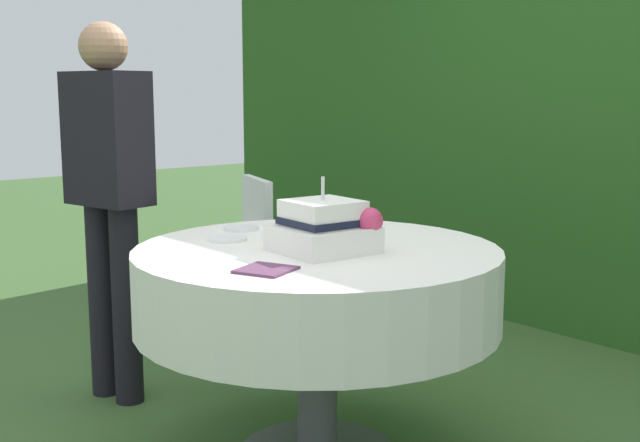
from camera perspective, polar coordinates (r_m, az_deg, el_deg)
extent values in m
cylinder|color=#4C4C51|center=(2.89, -0.20, -9.79)|extent=(0.14, 0.14, 0.75)
cylinder|color=olive|center=(2.79, -0.20, -2.26)|extent=(1.26, 1.26, 0.03)
cylinder|color=white|center=(2.82, -0.20, -4.68)|extent=(1.29, 1.29, 0.28)
cube|color=white|center=(2.71, 0.21, -1.28)|extent=(0.32, 0.32, 0.09)
cube|color=white|center=(2.70, 0.21, 0.57)|extent=(0.24, 0.24, 0.09)
cube|color=black|center=(2.70, 0.21, -0.02)|extent=(0.25, 0.25, 0.02)
sphere|color=#D13866|center=(2.68, 3.58, 0.02)|extent=(0.09, 0.09, 0.09)
cylinder|color=silver|center=(2.69, 0.21, 2.34)|extent=(0.01, 0.01, 0.08)
cylinder|color=white|center=(3.16, -2.84, -0.48)|extent=(0.13, 0.13, 0.01)
cylinder|color=white|center=(2.94, -6.64, -1.27)|extent=(0.14, 0.14, 0.01)
cylinder|color=white|center=(3.29, -0.17, -0.08)|extent=(0.15, 0.15, 0.01)
cylinder|color=white|center=(3.16, -5.65, -0.52)|extent=(0.14, 0.14, 0.01)
cube|color=#603856|center=(2.43, -3.89, -3.50)|extent=(0.20, 0.20, 0.01)
cylinder|color=white|center=(4.19, -9.57, -5.98)|extent=(0.03, 0.03, 0.45)
cylinder|color=white|center=(3.89, -8.58, -7.16)|extent=(0.03, 0.03, 0.45)
cylinder|color=white|center=(4.27, -5.34, -5.62)|extent=(0.03, 0.03, 0.45)
cylinder|color=white|center=(3.97, -4.04, -6.74)|extent=(0.03, 0.03, 0.45)
cube|color=white|center=(4.02, -6.95, -2.99)|extent=(0.51, 0.51, 0.04)
cube|color=white|center=(4.02, -4.53, 0.26)|extent=(0.39, 0.17, 0.40)
cylinder|color=black|center=(3.60, -15.32, -5.45)|extent=(0.12, 0.12, 0.85)
cylinder|color=black|center=(3.48, -13.70, -5.90)|extent=(0.12, 0.12, 0.85)
cube|color=black|center=(3.43, -15.00, 5.72)|extent=(0.39, 0.27, 0.55)
sphere|color=#A87A5B|center=(3.43, -15.27, 11.98)|extent=(0.20, 0.20, 0.20)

